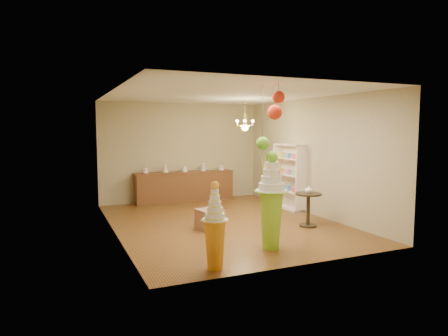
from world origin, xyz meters
name	(u,v)px	position (x,y,z in m)	size (l,w,h in m)	color
floor	(223,222)	(0.00, 0.00, 0.00)	(6.50, 6.50, 0.00)	brown
ceiling	(223,95)	(0.00, 0.00, 3.00)	(6.50, 6.50, 0.00)	silver
wall_back	(182,152)	(0.00, 3.25, 1.50)	(5.00, 0.04, 3.00)	#9B916F
wall_front	(303,174)	(0.00, -3.25, 1.50)	(5.00, 0.04, 3.00)	#9B916F
wall_left	(113,163)	(-2.50, 0.00, 1.50)	(0.04, 6.50, 3.00)	#9B916F
wall_right	(312,157)	(2.50, 0.00, 1.50)	(0.04, 6.50, 3.00)	#9B916F
pedestal_green	(271,207)	(-0.01, -2.28, 0.78)	(0.63, 0.63, 1.81)	#83BF2A
pedestal_orange	(215,236)	(-1.36, -2.85, 0.53)	(0.52, 0.52, 1.41)	orange
burlap_riser	(210,219)	(-0.53, -0.48, 0.23)	(0.50, 0.50, 0.45)	#89644A
sideboard	(185,186)	(0.00, 2.97, 0.48)	(3.04, 0.54, 1.16)	#57321B
shelving_unit	(289,176)	(2.34, 0.80, 0.90)	(0.33, 1.20, 1.80)	white
round_table	(308,205)	(1.63, -1.12, 0.49)	(0.75, 0.75, 0.77)	black
vase	(309,189)	(1.63, -1.12, 0.85)	(0.17, 0.17, 0.17)	white
pom_red_left	(275,112)	(-0.01, -2.37, 2.51)	(0.26, 0.26, 0.62)	#453C31
pom_green_mid	(263,143)	(-0.15, -2.18, 1.95)	(0.24, 0.24, 1.17)	#453C31
pom_red_right	(278,97)	(-0.11, -2.65, 2.75)	(0.21, 0.21, 0.36)	#453C31
chandelier	(245,126)	(1.00, 0.87, 2.30)	(0.57, 0.57, 0.85)	#EED654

